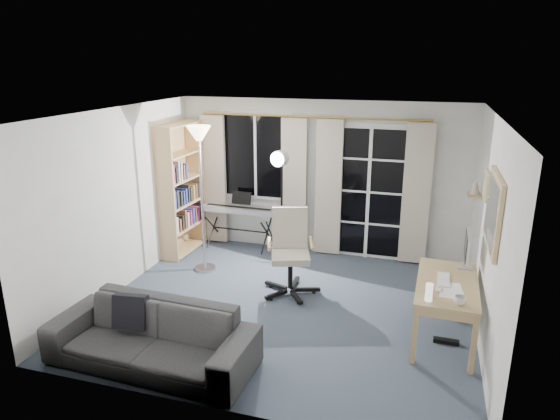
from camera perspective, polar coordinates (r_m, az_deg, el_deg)
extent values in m
cube|color=#3D4759|center=(6.37, 0.54, -11.06)|extent=(4.50, 4.00, 0.02)
cube|color=white|center=(7.97, -2.73, 6.21)|extent=(1.20, 0.06, 1.40)
cube|color=black|center=(7.95, -2.80, 6.18)|extent=(1.10, 0.02, 1.30)
cube|color=white|center=(7.94, -2.82, 6.16)|extent=(0.04, 0.03, 1.30)
cube|color=white|center=(7.68, 10.10, 1.92)|extent=(1.32, 0.06, 2.11)
cube|color=black|center=(7.69, 7.85, 2.04)|extent=(0.55, 0.02, 1.95)
cube|color=black|center=(7.63, 12.31, 1.68)|extent=(0.55, 0.02, 1.95)
cube|color=white|center=(7.65, 10.06, 1.85)|extent=(0.05, 0.04, 2.05)
cube|color=white|center=(7.78, 9.88, -1.53)|extent=(1.15, 0.03, 0.03)
cube|color=white|center=(7.64, 10.07, 2.03)|extent=(1.15, 0.03, 0.03)
cube|color=white|center=(7.53, 10.27, 5.71)|extent=(1.15, 0.03, 0.03)
cylinder|color=gold|center=(7.55, 3.57, 10.58)|extent=(3.50, 0.03, 0.03)
cube|color=#C1B19E|center=(8.23, -7.53, 3.43)|extent=(0.40, 0.07, 2.10)
cube|color=#C1B19E|center=(7.78, 1.60, 2.79)|extent=(0.40, 0.07, 2.10)
cube|color=#C1B19E|center=(7.66, 5.57, 2.49)|extent=(0.40, 0.07, 2.10)
cube|color=#C1B19E|center=(7.53, 15.31, 1.70)|extent=(0.40, 0.07, 2.10)
cube|color=tan|center=(7.56, -13.03, 1.51)|extent=(0.33, 0.05, 2.06)
cube|color=tan|center=(8.33, -9.68, 3.13)|extent=(0.33, 0.05, 2.06)
cube|color=tan|center=(8.01, -12.20, 2.44)|extent=(0.07, 0.93, 2.06)
cube|color=tan|center=(8.24, -10.88, -4.36)|extent=(0.37, 0.94, 0.03)
cube|color=tan|center=(8.11, -11.03, -1.86)|extent=(0.37, 0.94, 0.03)
cube|color=tan|center=(8.00, -11.18, 0.79)|extent=(0.37, 0.94, 0.03)
cube|color=tan|center=(7.90, -11.34, 3.51)|extent=(0.37, 0.94, 0.03)
cube|color=tan|center=(7.82, -11.51, 6.30)|extent=(0.37, 0.94, 0.03)
cube|color=tan|center=(7.75, -11.70, 9.51)|extent=(0.37, 0.94, 0.03)
cube|color=beige|center=(7.75, -12.35, -1.71)|extent=(0.23, 0.07, 0.26)
cube|color=brown|center=(7.84, -11.96, -1.68)|extent=(0.23, 0.05, 0.21)
cube|color=#282828|center=(7.90, -11.65, -1.40)|extent=(0.23, 0.05, 0.24)
cube|color=brown|center=(7.95, -11.38, -0.99)|extent=(0.23, 0.05, 0.31)
cube|color=beige|center=(8.03, -11.09, -1.06)|extent=(0.23, 0.06, 0.24)
cube|color=#C13779|center=(8.11, -10.75, -0.84)|extent=(0.23, 0.05, 0.25)
cube|color=#303F91|center=(8.17, -10.48, -0.67)|extent=(0.23, 0.06, 0.25)
cube|color=brown|center=(8.25, -10.17, -0.53)|extent=(0.23, 0.04, 0.24)
cube|color=#C13779|center=(8.31, -9.93, -0.36)|extent=(0.23, 0.07, 0.24)
cube|color=#282828|center=(8.38, -9.62, -0.10)|extent=(0.23, 0.04, 0.27)
cube|color=#303F91|center=(7.63, -12.54, 1.13)|extent=(0.23, 0.04, 0.28)
cube|color=#282828|center=(7.69, -12.25, 1.25)|extent=(0.23, 0.07, 0.27)
cube|color=#282828|center=(7.78, -11.86, 1.31)|extent=(0.23, 0.05, 0.24)
cube|color=#303F91|center=(7.85, -11.56, 1.40)|extent=(0.23, 0.04, 0.22)
cube|color=#303F91|center=(7.91, -11.30, 1.60)|extent=(0.23, 0.05, 0.24)
cube|color=#282828|center=(7.97, -11.03, 1.89)|extent=(0.23, 0.04, 0.28)
cube|color=#282828|center=(8.04, -10.75, 1.83)|extent=(0.23, 0.06, 0.22)
cube|color=#AD8840|center=(8.11, -10.45, 2.03)|extent=(0.23, 0.05, 0.24)
cube|color=brown|center=(8.18, -10.17, 2.21)|extent=(0.23, 0.04, 0.25)
cube|color=#282828|center=(8.24, -9.92, 2.30)|extent=(0.23, 0.04, 0.24)
cube|color=#C13779|center=(7.54, -12.73, 4.02)|extent=(0.23, 0.05, 0.29)
cube|color=#282828|center=(7.61, -12.40, 3.90)|extent=(0.23, 0.04, 0.22)
cube|color=beige|center=(7.66, -12.15, 4.33)|extent=(0.23, 0.04, 0.31)
cube|color=beige|center=(7.72, -11.86, 4.35)|extent=(0.23, 0.05, 0.28)
cube|color=brown|center=(7.79, -11.56, 4.28)|extent=(0.23, 0.04, 0.23)
cube|color=#303F91|center=(7.85, -11.29, 4.42)|extent=(0.23, 0.05, 0.24)
cylinder|color=#B2B2B7|center=(7.49, -8.55, -6.59)|extent=(0.37, 0.37, 0.03)
cylinder|color=#B2B2B7|center=(7.15, -8.89, 0.68)|extent=(0.04, 0.04, 1.95)
cone|color=#FFE5B2|center=(6.94, -9.27, 8.65)|extent=(0.39, 0.39, 0.20)
cylinder|color=black|center=(8.27, -7.57, -1.94)|extent=(0.04, 0.58, 0.53)
cylinder|color=black|center=(8.27, -7.57, -1.94)|extent=(0.04, 0.58, 0.53)
cylinder|color=black|center=(7.93, -1.47, -2.62)|extent=(0.04, 0.58, 0.53)
cylinder|color=black|center=(7.93, -1.47, -2.62)|extent=(0.04, 0.58, 0.53)
cylinder|color=black|center=(8.09, -4.58, -2.28)|extent=(0.93, 0.04, 0.02)
cube|color=silver|center=(7.98, -4.64, 0.12)|extent=(1.22, 0.33, 0.08)
cube|color=white|center=(7.91, -4.85, 0.20)|extent=(1.12, 0.15, 0.01)
cube|color=black|center=(7.94, -4.75, 0.34)|extent=(1.08, 0.09, 0.01)
cube|color=black|center=(8.02, -4.42, 1.39)|extent=(0.33, 0.07, 0.20)
cylinder|color=black|center=(7.48, 0.95, -3.92)|extent=(0.10, 0.27, 0.71)
cylinder|color=black|center=(7.65, 0.24, -3.44)|extent=(0.20, 0.21, 0.71)
cylinder|color=black|center=(7.49, -0.60, -3.90)|extent=(0.27, 0.09, 0.71)
cylinder|color=black|center=(7.32, 0.20, 1.32)|extent=(0.04, 0.04, 1.22)
cylinder|color=silver|center=(7.14, -0.02, 5.91)|extent=(0.26, 0.19, 0.23)
cylinder|color=white|center=(7.08, -0.35, 5.81)|extent=(0.20, 0.08, 0.20)
cube|color=black|center=(6.70, 3.17, -9.07)|extent=(0.34, 0.15, 0.04)
cylinder|color=black|center=(6.72, 3.90, -9.22)|extent=(0.07, 0.07, 0.05)
cube|color=black|center=(6.89, 1.69, -8.29)|extent=(0.05, 0.34, 0.04)
cylinder|color=black|center=(6.97, 1.87, -8.16)|extent=(0.07, 0.07, 0.05)
cube|color=black|center=(6.80, -0.48, -8.61)|extent=(0.34, 0.15, 0.04)
cylinder|color=black|center=(6.86, -1.06, -8.60)|extent=(0.07, 0.07, 0.05)
cube|color=black|center=(6.56, -0.44, -9.64)|extent=(0.24, 0.30, 0.04)
cylinder|color=black|center=(6.52, -1.04, -10.01)|extent=(0.07, 0.07, 0.05)
cube|color=black|center=(6.49, 1.89, -9.95)|extent=(0.24, 0.30, 0.04)
cylinder|color=black|center=(6.43, 2.16, -10.43)|extent=(0.07, 0.07, 0.05)
cylinder|color=black|center=(6.58, 1.18, -7.17)|extent=(0.08, 0.08, 0.42)
cube|color=beige|center=(6.49, 1.19, -5.30)|extent=(0.61, 0.61, 0.08)
cube|color=beige|center=(6.60, 1.13, -2.00)|extent=(0.48, 0.27, 0.55)
cube|color=black|center=(6.63, 1.11, -1.71)|extent=(0.45, 0.24, 0.51)
cylinder|color=tan|center=(6.44, -1.24, -3.86)|extent=(0.17, 0.41, 0.05)
cylinder|color=tan|center=(6.47, 3.62, -3.82)|extent=(0.17, 0.41, 0.05)
cube|color=tan|center=(5.72, 18.58, -7.99)|extent=(0.67, 1.28, 0.04)
cube|color=tan|center=(5.74, 18.52, -8.56)|extent=(0.63, 1.24, 0.09)
cube|color=tan|center=(5.34, 15.10, -13.64)|extent=(0.06, 0.06, 0.64)
cube|color=tan|center=(5.36, 21.26, -14.16)|extent=(0.06, 0.06, 0.64)
cube|color=tan|center=(6.40, 15.81, -8.34)|extent=(0.06, 0.06, 0.64)
cube|color=tan|center=(6.41, 20.85, -8.78)|extent=(0.06, 0.06, 0.64)
cube|color=silver|center=(6.14, 20.39, -6.20)|extent=(0.17, 0.11, 0.01)
cube|color=silver|center=(6.09, 20.50, -5.16)|extent=(0.04, 0.03, 0.20)
cube|color=silver|center=(6.04, 20.65, -3.89)|extent=(0.04, 0.49, 0.31)
cube|color=black|center=(6.04, 20.47, -3.87)|extent=(0.02, 0.45, 0.27)
cube|color=white|center=(5.74, 18.18, -7.57)|extent=(0.14, 0.38, 0.02)
cube|color=white|center=(5.49, 17.67, -8.66)|extent=(0.06, 0.09, 0.02)
cube|color=white|center=(5.58, 19.08, -8.45)|extent=(0.23, 0.29, 0.01)
cube|color=white|center=(5.41, 18.79, -9.23)|extent=(0.20, 0.16, 0.00)
cube|color=black|center=(5.31, 16.88, -8.96)|extent=(0.05, 0.04, 0.11)
cylinder|color=white|center=(5.21, 16.67, -9.01)|extent=(0.07, 0.07, 0.18)
cube|color=black|center=(5.92, 18.45, -14.04)|extent=(0.27, 0.08, 0.05)
imported|color=silver|center=(5.24, 19.86, -9.59)|extent=(0.11, 0.09, 0.11)
cube|color=tan|center=(5.30, 23.23, -0.18)|extent=(0.04, 0.94, 0.74)
cube|color=white|center=(5.29, 23.01, -0.16)|extent=(0.01, 0.84, 0.64)
cube|color=tan|center=(6.15, 22.51, 2.64)|extent=(0.03, 0.42, 0.32)
cube|color=#54A97B|center=(6.15, 22.38, 2.65)|extent=(0.00, 0.36, 0.26)
cube|color=tan|center=(6.69, 21.32, 1.62)|extent=(0.16, 0.30, 0.02)
cone|color=beige|center=(6.66, 21.40, 2.37)|extent=(0.12, 0.12, 0.15)
imported|color=#272729|center=(5.27, -14.56, -12.89)|extent=(2.12, 0.70, 0.82)
cube|color=black|center=(5.47, -16.73, -11.06)|extent=(0.38, 0.24, 0.37)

